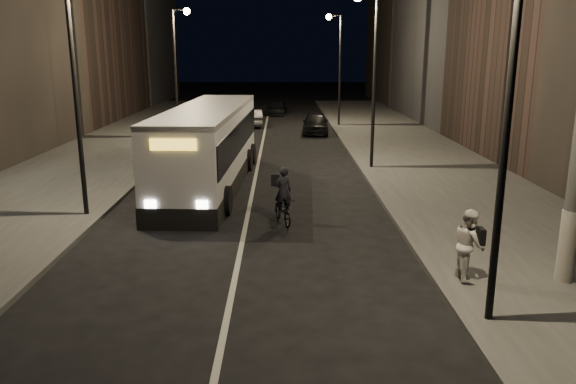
{
  "coord_description": "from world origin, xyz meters",
  "views": [
    {
      "loc": [
        1.21,
        -14.85,
        5.69
      ],
      "look_at": [
        1.4,
        1.69,
        1.5
      ],
      "focal_mm": 35.0,
      "sensor_mm": 36.0,
      "label": 1
    }
  ],
  "objects_px": {
    "utility_pole": "(576,186)",
    "streetlight_left_near": "(81,61)",
    "cyclist_on_bicycle": "(283,204)",
    "pedestrian_woman": "(469,245)",
    "streetlight_right_near": "(498,68)",
    "streetlight_left_far": "(179,56)",
    "car_far": "(277,108)",
    "car_mid": "(253,118)",
    "streetlight_right_far": "(337,55)",
    "city_bus": "(209,143)",
    "car_near": "(316,123)",
    "streetlight_right_mid": "(370,57)"
  },
  "relations": [
    {
      "from": "utility_pole",
      "to": "streetlight_right_far",
      "type": "bearing_deg",
      "value": 95.46
    },
    {
      "from": "streetlight_left_near",
      "to": "cyclist_on_bicycle",
      "type": "height_order",
      "value": "streetlight_left_near"
    },
    {
      "from": "streetlight_right_near",
      "to": "streetlight_right_far",
      "type": "xyz_separation_m",
      "value": [
        0.0,
        32.0,
        0.0
      ]
    },
    {
      "from": "car_mid",
      "to": "cyclist_on_bicycle",
      "type": "bearing_deg",
      "value": 90.21
    },
    {
      "from": "streetlight_right_far",
      "to": "utility_pole",
      "type": "relative_size",
      "value": 1.35
    },
    {
      "from": "streetlight_left_far",
      "to": "utility_pole",
      "type": "distance_m",
      "value": 27.69
    },
    {
      "from": "cyclist_on_bicycle",
      "to": "streetlight_left_far",
      "type": "bearing_deg",
      "value": 92.84
    },
    {
      "from": "cyclist_on_bicycle",
      "to": "pedestrian_woman",
      "type": "height_order",
      "value": "cyclist_on_bicycle"
    },
    {
      "from": "streetlight_left_near",
      "to": "car_far",
      "type": "relative_size",
      "value": 1.96
    },
    {
      "from": "cyclist_on_bicycle",
      "to": "pedestrian_woman",
      "type": "bearing_deg",
      "value": -65.38
    },
    {
      "from": "streetlight_left_far",
      "to": "car_near",
      "type": "height_order",
      "value": "streetlight_left_far"
    },
    {
      "from": "streetlight_left_near",
      "to": "pedestrian_woman",
      "type": "height_order",
      "value": "streetlight_left_near"
    },
    {
      "from": "streetlight_right_far",
      "to": "streetlight_left_far",
      "type": "bearing_deg",
      "value": -150.64
    },
    {
      "from": "streetlight_left_near",
      "to": "car_near",
      "type": "relative_size",
      "value": 1.85
    },
    {
      "from": "cyclist_on_bicycle",
      "to": "car_mid",
      "type": "distance_m",
      "value": 25.09
    },
    {
      "from": "streetlight_right_far",
      "to": "cyclist_on_bicycle",
      "type": "distance_m",
      "value": 25.44
    },
    {
      "from": "utility_pole",
      "to": "car_mid",
      "type": "xyz_separation_m",
      "value": [
        -9.21,
        30.32,
        -1.91
      ]
    },
    {
      "from": "car_near",
      "to": "car_mid",
      "type": "xyz_separation_m",
      "value": [
        -4.61,
        3.91,
        -0.1
      ]
    },
    {
      "from": "streetlight_right_near",
      "to": "car_far",
      "type": "bearing_deg",
      "value": 96.38
    },
    {
      "from": "streetlight_left_far",
      "to": "pedestrian_woman",
      "type": "distance_m",
      "value": 26.7
    },
    {
      "from": "streetlight_right_near",
      "to": "streetlight_right_mid",
      "type": "bearing_deg",
      "value": 90.0
    },
    {
      "from": "streetlight_right_mid",
      "to": "car_mid",
      "type": "xyz_separation_m",
      "value": [
        -6.34,
        16.31,
        -4.71
      ]
    },
    {
      "from": "streetlight_left_near",
      "to": "cyclist_on_bicycle",
      "type": "bearing_deg",
      "value": -5.81
    },
    {
      "from": "streetlight_right_mid",
      "to": "car_far",
      "type": "xyz_separation_m",
      "value": [
        -4.53,
        24.52,
        -4.76
      ]
    },
    {
      "from": "cyclist_on_bicycle",
      "to": "car_near",
      "type": "xyz_separation_m",
      "value": [
        2.35,
        21.07,
        0.09
      ]
    },
    {
      "from": "city_bus",
      "to": "pedestrian_woman",
      "type": "distance_m",
      "value": 13.2
    },
    {
      "from": "utility_pole",
      "to": "streetlight_left_near",
      "type": "bearing_deg",
      "value": 156.08
    },
    {
      "from": "streetlight_right_near",
      "to": "pedestrian_woman",
      "type": "relative_size",
      "value": 4.53
    },
    {
      "from": "pedestrian_woman",
      "to": "streetlight_left_far",
      "type": "bearing_deg",
      "value": 26.2
    },
    {
      "from": "pedestrian_woman",
      "to": "car_near",
      "type": "relative_size",
      "value": 0.41
    },
    {
      "from": "streetlight_right_near",
      "to": "cyclist_on_bicycle",
      "type": "distance_m",
      "value": 9.62
    },
    {
      "from": "car_mid",
      "to": "car_far",
      "type": "xyz_separation_m",
      "value": [
        1.81,
        8.2,
        -0.05
      ]
    },
    {
      "from": "streetlight_left_near",
      "to": "utility_pole",
      "type": "relative_size",
      "value": 1.35
    },
    {
      "from": "city_bus",
      "to": "cyclist_on_bicycle",
      "type": "relative_size",
      "value": 6.46
    },
    {
      "from": "streetlight_right_far",
      "to": "cyclist_on_bicycle",
      "type": "bearing_deg",
      "value": -99.39
    },
    {
      "from": "pedestrian_woman",
      "to": "car_far",
      "type": "height_order",
      "value": "pedestrian_woman"
    },
    {
      "from": "streetlight_left_far",
      "to": "city_bus",
      "type": "bearing_deg",
      "value": -75.3
    },
    {
      "from": "city_bus",
      "to": "streetlight_right_near",
      "type": "bearing_deg",
      "value": -57.88
    },
    {
      "from": "streetlight_right_near",
      "to": "streetlight_left_far",
      "type": "relative_size",
      "value": 1.0
    },
    {
      "from": "utility_pole",
      "to": "car_mid",
      "type": "bearing_deg",
      "value": 106.9
    },
    {
      "from": "streetlight_right_near",
      "to": "streetlight_left_near",
      "type": "bearing_deg",
      "value": 143.12
    },
    {
      "from": "streetlight_right_far",
      "to": "car_mid",
      "type": "relative_size",
      "value": 2.06
    },
    {
      "from": "streetlight_right_mid",
      "to": "city_bus",
      "type": "distance_m",
      "value": 8.63
    },
    {
      "from": "streetlight_right_near",
      "to": "cyclist_on_bicycle",
      "type": "relative_size",
      "value": 4.12
    },
    {
      "from": "streetlight_right_near",
      "to": "streetlight_left_far",
      "type": "distance_m",
      "value": 28.1
    },
    {
      "from": "car_mid",
      "to": "streetlight_right_far",
      "type": "bearing_deg",
      "value": 172.2
    },
    {
      "from": "utility_pole",
      "to": "pedestrian_woman",
      "type": "bearing_deg",
      "value": 177.07
    },
    {
      "from": "streetlight_right_near",
      "to": "city_bus",
      "type": "relative_size",
      "value": 0.64
    },
    {
      "from": "streetlight_right_far",
      "to": "streetlight_left_near",
      "type": "relative_size",
      "value": 1.0
    },
    {
      "from": "car_near",
      "to": "car_mid",
      "type": "relative_size",
      "value": 1.11
    }
  ]
}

